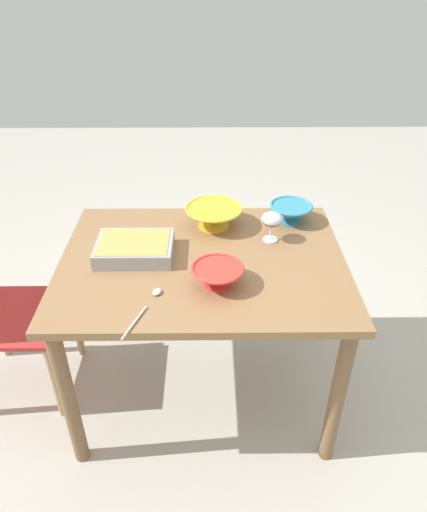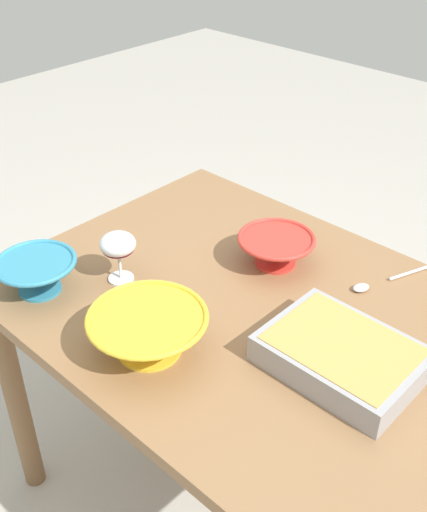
{
  "view_description": "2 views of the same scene",
  "coord_description": "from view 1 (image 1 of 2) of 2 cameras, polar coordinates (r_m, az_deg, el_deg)",
  "views": [
    {
      "loc": [
        -0.03,
        1.61,
        1.85
      ],
      "look_at": [
        -0.04,
        0.02,
        0.8
      ],
      "focal_mm": 32.98,
      "sensor_mm": 36.0,
      "label": 1
    },
    {
      "loc": [
        0.75,
        -0.91,
        1.7
      ],
      "look_at": [
        -0.12,
        0.01,
        0.85
      ],
      "focal_mm": 44.02,
      "sensor_mm": 36.0,
      "label": 2
    }
  ],
  "objects": [
    {
      "name": "dining_table",
      "position": [
        2.0,
        -1.28,
        -2.96
      ],
      "size": [
        1.17,
        0.89,
        0.77
      ],
      "color": "olive",
      "rests_on": "ground_plane"
    },
    {
      "name": "mixing_bowl",
      "position": [
        1.76,
        0.51,
        -2.3
      ],
      "size": [
        0.2,
        0.2,
        0.08
      ],
      "color": "red",
      "rests_on": "dining_table"
    },
    {
      "name": "serving_bowl",
      "position": [
        2.14,
        0.04,
        4.9
      ],
      "size": [
        0.26,
        0.26,
        0.1
      ],
      "color": "yellow",
      "rests_on": "dining_table"
    },
    {
      "name": "wine_glass",
      "position": [
        2.02,
        7.08,
        4.3
      ],
      "size": [
        0.09,
        0.09,
        0.13
      ],
      "color": "white",
      "rests_on": "dining_table"
    },
    {
      "name": "serving_spoon",
      "position": [
        1.71,
        -7.85,
        -5.65
      ],
      "size": [
        0.12,
        0.27,
        0.01
      ],
      "color": "silver",
      "rests_on": "dining_table"
    },
    {
      "name": "small_bowl",
      "position": [
        2.21,
        9.35,
        5.27
      ],
      "size": [
        0.2,
        0.2,
        0.09
      ],
      "color": "teal",
      "rests_on": "dining_table"
    },
    {
      "name": "casserole_dish",
      "position": [
        1.97,
        -9.54,
        1.0
      ],
      "size": [
        0.31,
        0.23,
        0.07
      ],
      "color": "#99999E",
      "rests_on": "dining_table"
    },
    {
      "name": "ground_plane",
      "position": [
        2.45,
        -1.08,
        -15.46
      ],
      "size": [
        8.0,
        8.0,
        0.0
      ],
      "primitive_type": "plane",
      "color": "#B2ADA3"
    }
  ]
}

